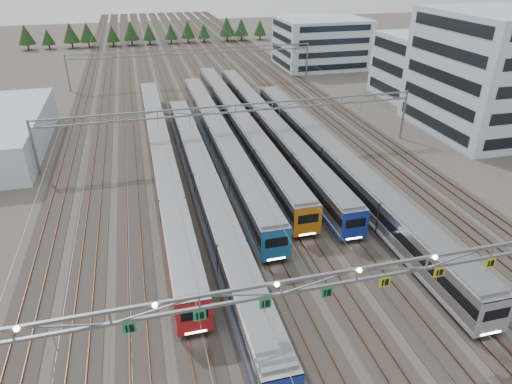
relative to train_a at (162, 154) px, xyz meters
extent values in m
plane|color=#47423A|center=(11.25, -38.00, -2.16)|extent=(400.00, 400.00, 0.00)
cube|color=#2D2823|center=(11.25, 62.00, -2.12)|extent=(54.00, 260.00, 0.08)
cube|color=brown|center=(-14.22, 62.00, -2.00)|extent=(0.08, 260.00, 0.16)
cube|color=brown|center=(36.72, 62.00, -2.00)|extent=(0.08, 260.00, 0.16)
cube|color=brown|center=(10.53, 62.00, -2.00)|extent=(0.08, 260.00, 0.16)
cube|color=brown|center=(11.97, 62.00, -2.00)|extent=(0.08, 260.00, 0.16)
cube|color=black|center=(0.00, 0.05, -1.73)|extent=(2.43, 66.66, 0.37)
cube|color=#9B9DA2|center=(0.00, 0.05, 0.05)|extent=(2.86, 68.02, 3.22)
cube|color=black|center=(0.00, 0.05, 0.44)|extent=(2.92, 67.68, 0.97)
cube|color=red|center=(0.00, 0.05, -1.30)|extent=(2.91, 67.68, 0.36)
cube|color=slate|center=(0.00, 0.05, 1.77)|extent=(2.58, 66.66, 0.26)
cube|color=red|center=(0.00, -33.92, 0.05)|extent=(2.88, 0.12, 3.22)
cube|color=black|center=(0.00, -33.95, 0.44)|extent=(2.15, 0.10, 0.97)
cube|color=white|center=(0.00, -33.98, -1.35)|extent=(1.72, 0.06, 0.15)
cube|color=black|center=(4.50, -11.25, -1.73)|extent=(2.41, 61.04, 0.36)
cube|color=#9B9DA2|center=(4.50, -11.25, 0.03)|extent=(2.83, 62.29, 3.19)
cube|color=black|center=(4.50, -11.25, 0.41)|extent=(2.89, 61.98, 0.96)
cube|color=#193497|center=(4.50, -11.25, -1.31)|extent=(2.88, 61.98, 0.35)
cube|color=slate|center=(4.50, -11.25, 1.73)|extent=(2.55, 61.04, 0.25)
cube|color=black|center=(9.00, 3.89, -1.72)|extent=(2.61, 59.15, 0.40)
cube|color=#9B9DA2|center=(9.00, 3.89, 0.20)|extent=(3.08, 60.35, 3.46)
cube|color=black|center=(9.00, 3.89, 0.61)|extent=(3.14, 60.05, 1.04)
cube|color=#1C5E9A|center=(9.00, 3.89, -1.26)|extent=(3.13, 60.05, 0.38)
cube|color=slate|center=(9.00, 3.89, 2.04)|extent=(2.77, 59.15, 0.27)
cube|color=#1C5E9A|center=(9.00, -26.24, 0.20)|extent=(3.10, 0.12, 3.46)
cube|color=black|center=(9.00, -26.27, 0.61)|extent=(2.31, 0.10, 1.04)
cube|color=white|center=(9.00, -26.30, -1.31)|extent=(1.85, 0.06, 0.16)
cube|color=black|center=(13.50, 10.16, -1.72)|extent=(2.59, 64.79, 0.39)
cube|color=#9B9DA2|center=(13.50, 10.16, 0.18)|extent=(3.05, 66.11, 3.43)
cube|color=black|center=(13.50, 10.16, 0.59)|extent=(3.11, 65.78, 1.03)
cube|color=orange|center=(13.50, 10.16, -1.26)|extent=(3.10, 65.78, 0.38)
cube|color=slate|center=(13.50, 10.16, 2.00)|extent=(2.74, 64.79, 0.27)
cube|color=orange|center=(13.50, -22.85, 0.18)|extent=(3.07, 0.12, 3.43)
cube|color=black|center=(13.50, -22.88, 0.59)|extent=(2.29, 0.10, 1.03)
cube|color=white|center=(13.50, -22.91, -1.32)|extent=(1.83, 0.06, 0.16)
cube|color=black|center=(18.00, 7.68, -1.73)|extent=(2.52, 63.78, 0.38)
cube|color=#9B9DA2|center=(18.00, 7.68, 0.12)|extent=(2.96, 65.08, 3.33)
cube|color=black|center=(18.00, 7.68, 0.52)|extent=(3.02, 64.75, 1.01)
cube|color=#1630A0|center=(18.00, 7.68, -1.28)|extent=(3.01, 64.75, 0.37)
cube|color=slate|center=(18.00, 7.68, 1.89)|extent=(2.67, 63.78, 0.26)
cube|color=#1630A0|center=(18.00, -24.80, 0.12)|extent=(2.98, 0.12, 3.33)
cube|color=black|center=(18.00, -24.83, 0.52)|extent=(2.22, 0.10, 1.01)
cube|color=white|center=(18.00, -24.86, -1.33)|extent=(1.78, 0.06, 0.16)
cube|color=black|center=(22.50, -8.14, -1.72)|extent=(2.64, 62.50, 0.40)
cube|color=#9B9DA2|center=(22.50, -8.14, 0.22)|extent=(3.10, 63.78, 3.49)
cube|color=black|center=(22.50, -8.14, 0.64)|extent=(3.16, 63.46, 1.05)
cube|color=#9597A3|center=(22.50, -8.14, -1.25)|extent=(3.15, 63.46, 0.39)
cube|color=slate|center=(22.50, -8.14, 2.08)|extent=(2.79, 62.50, 0.28)
cube|color=#9597A3|center=(22.50, -39.98, 0.22)|extent=(3.12, 0.12, 3.49)
cube|color=black|center=(22.50, -40.01, 0.64)|extent=(2.33, 0.10, 1.05)
cube|color=white|center=(22.50, -40.04, -1.31)|extent=(1.86, 0.06, 0.17)
cube|color=slate|center=(11.25, -38.00, 5.64)|extent=(56.00, 0.22, 0.22)
cube|color=slate|center=(11.25, -38.00, 4.64)|extent=(56.00, 0.22, 0.22)
cube|color=#1B8947|center=(-4.50, -38.12, 4.14)|extent=(0.85, 0.06, 0.85)
cube|color=#1B8947|center=(0.00, -38.12, 4.14)|extent=(0.85, 0.06, 0.85)
cube|color=#1B8947|center=(4.50, -38.12, 4.14)|extent=(0.85, 0.06, 0.85)
cube|color=#1B8947|center=(9.00, -38.12, 4.14)|extent=(0.85, 0.06, 0.85)
cube|color=gold|center=(13.50, -38.12, 4.14)|extent=(0.85, 0.06, 0.85)
cube|color=gold|center=(18.00, -38.12, 4.14)|extent=(0.85, 0.06, 0.85)
cube|color=gold|center=(22.50, -38.12, 4.14)|extent=(0.85, 0.06, 0.85)
cylinder|color=slate|center=(-16.75, 2.00, 1.84)|extent=(0.36, 0.36, 8.00)
cylinder|color=slate|center=(39.25, 2.00, 1.84)|extent=(0.36, 0.36, 8.00)
cube|color=slate|center=(11.25, 2.00, 5.64)|extent=(56.00, 0.22, 0.22)
cube|color=slate|center=(11.25, 2.00, 4.64)|extent=(56.00, 0.22, 0.22)
cylinder|color=slate|center=(-16.75, 47.00, 1.84)|extent=(0.36, 0.36, 8.00)
cylinder|color=slate|center=(39.25, 47.00, 1.84)|extent=(0.36, 0.36, 8.00)
cube|color=slate|center=(11.25, 47.00, 5.64)|extent=(56.00, 0.22, 0.22)
cube|color=slate|center=(11.25, 47.00, 4.64)|extent=(56.00, 0.22, 0.22)
cube|color=#ACC3CD|center=(54.05, 2.11, 7.61)|extent=(18.00, 22.00, 19.54)
cube|color=#ACC3CD|center=(54.88, 23.02, 4.25)|extent=(14.00, 16.00, 12.81)
cube|color=#ACC3CD|center=(46.42, 56.14, 4.03)|extent=(22.00, 18.00, 12.37)
cube|color=#ACC3CD|center=(-22.17, 13.08, 0.64)|extent=(10.00, 30.00, 5.60)
camera|label=1|loc=(-2.19, -61.08, 25.32)|focal=32.00mm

